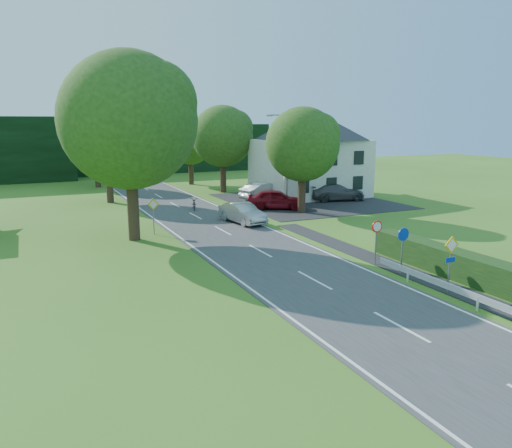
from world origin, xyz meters
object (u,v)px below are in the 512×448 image
parked_car_red (276,199)px  parked_car_silver_a (265,191)px  motorcycle (194,203)px  parked_car_grey (336,192)px  parasol (321,191)px  streetlight (286,157)px  moving_car (242,213)px

parked_car_red → parked_car_silver_a: (1.32, 4.82, 0.01)m
motorcycle → parked_car_silver_a: size_ratio=0.40×
parked_car_grey → parasol: parasol is taller
motorcycle → streetlight: bearing=-4.2°
parked_car_grey → motorcycle: bearing=99.1°
parked_car_grey → parked_car_silver_a: bearing=75.2°
parked_car_red → parked_car_silver_a: 5.00m
parasol → parked_car_red: bearing=-156.8°
motorcycle → parasol: parasol is taller
moving_car → parked_car_silver_a: size_ratio=0.88×
streetlight → parked_car_grey: streetlight is taller
moving_car → parasol: parasol is taller
moving_car → motorcycle: (-1.46, 6.94, -0.21)m
motorcycle → parked_car_silver_a: parked_car_silver_a is taller
moving_car → motorcycle: 7.09m
parked_car_silver_a → parked_car_grey: bearing=-131.4°
parasol → streetlight: bearing=-151.6°
moving_car → parked_car_grey: 13.75m
parked_car_grey → streetlight: bearing=119.5°
streetlight → parked_car_red: 3.68m
motorcycle → parked_car_silver_a: 8.10m
streetlight → moving_car: streetlight is taller
parked_car_red → parasol: 6.71m
motorcycle → parked_car_grey: parked_car_grey is taller
streetlight → parked_car_grey: (6.54, 2.00, -3.64)m
motorcycle → parked_car_red: (6.46, -2.56, 0.30)m
motorcycle → moving_car: bearing=-61.0°
parked_car_grey → parasol: size_ratio=2.84×
streetlight → moving_car: (-5.78, -4.11, -3.68)m
streetlight → parked_car_red: bearing=160.9°
moving_car → parasol: (11.16, 7.02, 0.12)m
parked_car_grey → parasol: (-1.15, 0.91, 0.07)m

